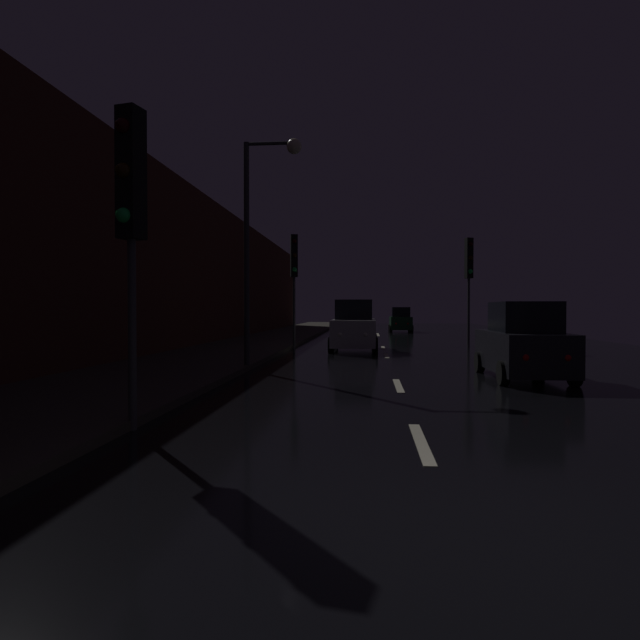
{
  "coord_description": "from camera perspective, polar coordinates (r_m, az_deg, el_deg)",
  "views": [
    {
      "loc": [
        -0.7,
        -4.17,
        1.76
      ],
      "look_at": [
        -2.56,
        16.56,
        1.37
      ],
      "focal_mm": 30.21,
      "sensor_mm": 36.0,
      "label": 1
    }
  ],
  "objects": [
    {
      "name": "ground",
      "position": [
        28.73,
        6.51,
        -2.46
      ],
      "size": [
        25.06,
        84.0,
        0.02
      ],
      "primitive_type": "cube",
      "color": "black"
    },
    {
      "name": "sidewalk_left",
      "position": [
        29.26,
        -5.99,
        -2.22
      ],
      "size": [
        4.4,
        84.0,
        0.15
      ],
      "primitive_type": "cube",
      "color": "#38332B",
      "rests_on": "ground"
    },
    {
      "name": "building_facade_left",
      "position": [
        26.55,
        -13.01,
        5.18
      ],
      "size": [
        0.8,
        63.0,
        7.34
      ],
      "primitive_type": "cube",
      "color": "#472319",
      "rests_on": "ground"
    },
    {
      "name": "lane_centerline",
      "position": [
        23.7,
        6.81,
        -3.17
      ],
      "size": [
        0.16,
        34.33,
        0.01
      ],
      "color": "beige",
      "rests_on": "ground"
    },
    {
      "name": "traffic_light_near_left",
      "position": [
        8.45,
        -19.45,
        12.15
      ],
      "size": [
        0.37,
        0.48,
        4.69
      ],
      "rotation": [
        0.0,
        0.0,
        -1.78
      ],
      "color": "#38383A",
      "rests_on": "ground"
    },
    {
      "name": "traffic_light_far_left",
      "position": [
        24.35,
        -2.76,
        5.79
      ],
      "size": [
        0.38,
        0.49,
        5.15
      ],
      "rotation": [
        0.0,
        0.0,
        -1.32
      ],
      "color": "#38383A",
      "rests_on": "ground"
    },
    {
      "name": "traffic_light_far_right",
      "position": [
        26.4,
        15.51,
        5.39
      ],
      "size": [
        0.38,
        0.48,
        5.15
      ],
      "rotation": [
        0.0,
        0.0,
        -1.34
      ],
      "color": "#38383A",
      "rests_on": "ground"
    },
    {
      "name": "streetlamp_overhead",
      "position": [
        15.97,
        -6.08,
        10.89
      ],
      "size": [
        1.7,
        0.44,
        6.69
      ],
      "color": "#2D2D30",
      "rests_on": "ground"
    },
    {
      "name": "car_approaching_headlights",
      "position": [
        23.3,
        3.62,
        -0.79
      ],
      "size": [
        2.01,
        4.35,
        2.19
      ],
      "rotation": [
        0.0,
        0.0,
        -1.57
      ],
      "color": "silver",
      "rests_on": "ground"
    },
    {
      "name": "car_distant_taillights",
      "position": [
        43.35,
        8.52,
        -0.06
      ],
      "size": [
        1.81,
        3.92,
        1.97
      ],
      "rotation": [
        0.0,
        0.0,
        1.57
      ],
      "color": "#0F3819",
      "rests_on": "ground"
    },
    {
      "name": "car_parked_right_near",
      "position": [
        14.66,
        20.68,
        -2.36
      ],
      "size": [
        1.8,
        3.9,
        1.96
      ],
      "rotation": [
        0.0,
        0.0,
        1.57
      ],
      "color": "black",
      "rests_on": "ground"
    }
  ]
}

